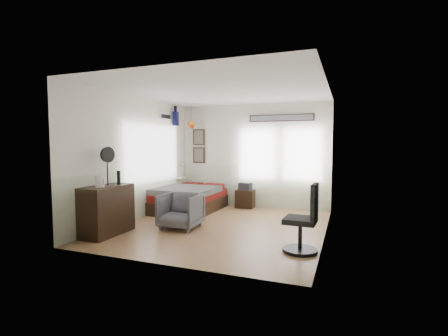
{
  "coord_description": "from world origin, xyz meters",
  "views": [
    {
      "loc": [
        2.35,
        -6.01,
        1.65
      ],
      "look_at": [
        -0.1,
        0.4,
        1.15
      ],
      "focal_mm": 26.0,
      "sensor_mm": 36.0,
      "label": 1
    }
  ],
  "objects_px": {
    "bed": "(190,199)",
    "dresser": "(107,210)",
    "task_chair": "(304,224)",
    "nightstand": "(245,199)",
    "armchair": "(181,211)"
  },
  "relations": [
    {
      "from": "armchair",
      "to": "task_chair",
      "type": "relative_size",
      "value": 0.71
    },
    {
      "from": "task_chair",
      "to": "armchair",
      "type": "bearing_deg",
      "value": 168.98
    },
    {
      "from": "dresser",
      "to": "nightstand",
      "type": "distance_m",
      "value": 3.7
    },
    {
      "from": "bed",
      "to": "dresser",
      "type": "relative_size",
      "value": 1.9
    },
    {
      "from": "dresser",
      "to": "task_chair",
      "type": "height_order",
      "value": "task_chair"
    },
    {
      "from": "bed",
      "to": "task_chair",
      "type": "xyz_separation_m",
      "value": [
        3.06,
        -2.18,
        0.14
      ]
    },
    {
      "from": "dresser",
      "to": "nightstand",
      "type": "bearing_deg",
      "value": 64.05
    },
    {
      "from": "dresser",
      "to": "task_chair",
      "type": "relative_size",
      "value": 0.94
    },
    {
      "from": "dresser",
      "to": "bed",
      "type": "bearing_deg",
      "value": 79.82
    },
    {
      "from": "nightstand",
      "to": "task_chair",
      "type": "xyz_separation_m",
      "value": [
        1.88,
        -3.05,
        0.2
      ]
    },
    {
      "from": "nightstand",
      "to": "task_chair",
      "type": "height_order",
      "value": "task_chair"
    },
    {
      "from": "bed",
      "to": "dresser",
      "type": "bearing_deg",
      "value": -99.36
    },
    {
      "from": "dresser",
      "to": "task_chair",
      "type": "bearing_deg",
      "value": 4.45
    },
    {
      "from": "nightstand",
      "to": "dresser",
      "type": "bearing_deg",
      "value": -117.12
    },
    {
      "from": "nightstand",
      "to": "bed",
      "type": "bearing_deg",
      "value": -144.67
    }
  ]
}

